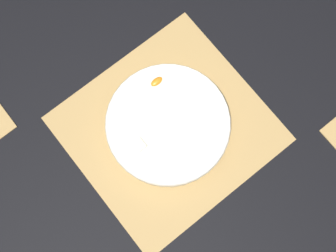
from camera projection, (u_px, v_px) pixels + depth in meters
ground_plane at (168, 129)px, 1.04m from camera, size 6.00×6.00×0.00m
bamboo_mat_center at (168, 129)px, 1.03m from camera, size 0.41×0.39×0.01m
fruit_salad_bowl at (168, 125)px, 1.00m from camera, size 0.27×0.27×0.06m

